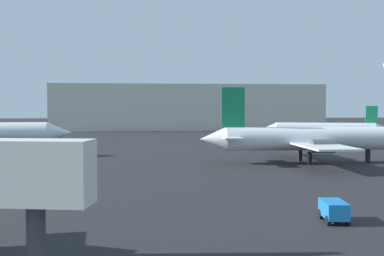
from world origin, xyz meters
TOP-DOWN VIEW (x-y plane):
  - airplane_on_taxiway at (17.85, 45.10)m, footprint 29.35×22.74m
  - airplane_far_left at (34.36, 81.01)m, footprint 25.41×20.63m
  - baggage_cart at (8.65, 16.03)m, footprint 1.62×2.53m
  - terminal_building at (9.63, 134.16)m, footprint 84.26×19.38m

SIDE VIEW (x-z plane):
  - baggage_cart at x=8.65m, z-range 0.11..1.41m
  - airplane_far_left at x=34.36m, z-range -1.09..6.38m
  - airplane_on_taxiway at x=17.85m, z-range -1.70..7.94m
  - terminal_building at x=9.63m, z-range 0.00..14.31m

